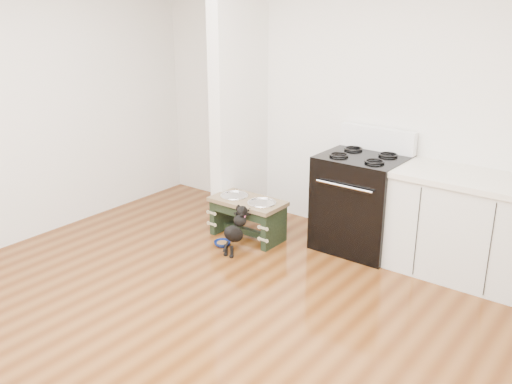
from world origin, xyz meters
name	(u,v)px	position (x,y,z in m)	size (l,w,h in m)	color
ground	(185,338)	(0.00, 0.00, 0.00)	(5.00, 5.00, 0.00)	#4D260D
room_shell	(175,116)	(0.00, 0.00, 1.62)	(5.00, 5.00, 5.00)	silver
partition_wall	(239,95)	(-1.18, 2.10, 1.35)	(0.15, 0.80, 2.70)	silver
oven_range	(361,201)	(0.25, 2.16, 0.48)	(0.76, 0.69, 1.14)	black
cabinet_run	(464,227)	(1.23, 2.18, 0.45)	(1.24, 0.64, 0.91)	silver
dog_feeder	(247,211)	(-0.75, 1.68, 0.29)	(0.74, 0.40, 0.42)	black
puppy	(236,228)	(-0.62, 1.34, 0.25)	(0.13, 0.38, 0.45)	black
floor_bowl	(222,244)	(-0.82, 1.37, 0.03)	(0.20, 0.20, 0.05)	navy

